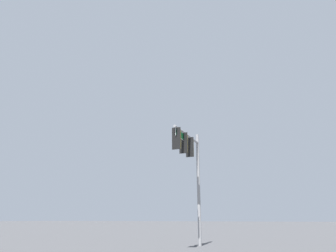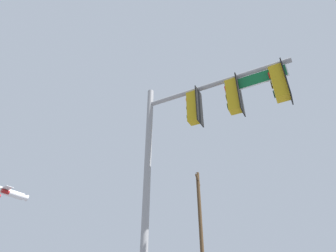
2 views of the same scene
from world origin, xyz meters
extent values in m
cylinder|color=gray|center=(-8.12, -6.65, 3.72)|extent=(0.22, 0.22, 7.44)
cylinder|color=gray|center=(-5.77, -6.55, 6.84)|extent=(4.70, 0.34, 0.15)
cube|color=black|center=(-6.28, -6.57, 6.17)|extent=(0.05, 0.52, 1.30)
cube|color=#B79314|center=(-6.47, -6.58, 6.17)|extent=(0.37, 0.33, 1.10)
cylinder|color=#B79314|center=(-6.47, -6.58, 6.78)|extent=(0.04, 0.04, 0.12)
cylinder|color=red|center=(-6.67, -6.59, 6.50)|extent=(0.04, 0.22, 0.22)
cylinder|color=#392D05|center=(-6.67, -6.59, 6.17)|extent=(0.04, 0.22, 0.22)
cylinder|color=black|center=(-6.67, -6.59, 5.84)|extent=(0.04, 0.22, 0.22)
cube|color=black|center=(-4.99, -6.52, 6.17)|extent=(0.05, 0.52, 1.30)
cube|color=#B79314|center=(-5.18, -6.53, 6.17)|extent=(0.37, 0.33, 1.10)
cylinder|color=#B79314|center=(-5.18, -6.53, 6.78)|extent=(0.04, 0.04, 0.12)
cylinder|color=red|center=(-5.38, -6.54, 6.50)|extent=(0.04, 0.22, 0.22)
cylinder|color=#392D05|center=(-5.38, -6.54, 6.17)|extent=(0.04, 0.22, 0.22)
cylinder|color=black|center=(-5.38, -6.54, 5.84)|extent=(0.04, 0.22, 0.22)
cube|color=black|center=(-3.70, -6.47, 6.17)|extent=(0.05, 0.52, 1.30)
cube|color=#B79314|center=(-3.89, -6.48, 6.17)|extent=(0.37, 0.33, 1.10)
cylinder|color=#B79314|center=(-3.89, -6.48, 6.78)|extent=(0.04, 0.04, 0.12)
cylinder|color=red|center=(-4.09, -6.49, 6.50)|extent=(0.04, 0.22, 0.22)
cylinder|color=#392D05|center=(-4.09, -6.49, 6.17)|extent=(0.04, 0.22, 0.22)
cylinder|color=black|center=(-4.09, -6.49, 5.84)|extent=(0.04, 0.22, 0.22)
cube|color=#0F602D|center=(-4.50, -6.50, 6.55)|extent=(1.76, 0.11, 0.38)
cube|color=white|center=(-4.50, -6.50, 6.55)|extent=(1.82, 0.10, 0.44)
camera|label=1|loc=(13.32, 0.38, 1.71)|focal=35.00mm
camera|label=2|loc=(-3.75, -12.92, 1.37)|focal=28.00mm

